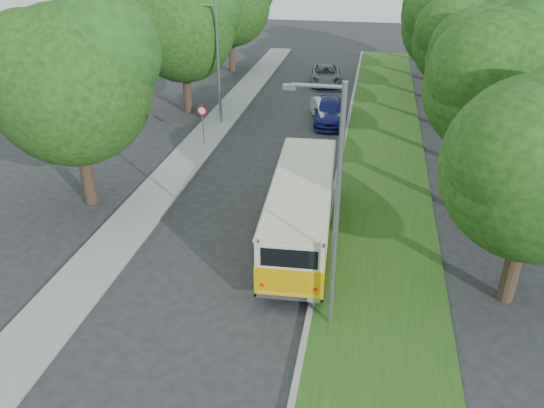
% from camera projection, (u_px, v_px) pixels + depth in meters
% --- Properties ---
extents(ground, '(120.00, 120.00, 0.00)m').
position_uv_depth(ground, '(223.00, 267.00, 20.18)').
color(ground, '#262628').
rests_on(ground, ground).
extents(curb, '(0.20, 70.00, 0.15)m').
position_uv_depth(curb, '(330.00, 212.00, 23.89)').
color(curb, gray).
rests_on(curb, ground).
extents(grass_verge, '(4.50, 70.00, 0.13)m').
position_uv_depth(grass_verge, '(383.00, 217.00, 23.50)').
color(grass_verge, '#245316').
rests_on(grass_verge, ground).
extents(sidewalk, '(2.20, 70.00, 0.12)m').
position_uv_depth(sidewalk, '(154.00, 197.00, 25.30)').
color(sidewalk, gray).
rests_on(sidewalk, ground).
extents(treeline, '(24.27, 41.91, 9.46)m').
position_uv_depth(treeline, '(347.00, 29.00, 32.53)').
color(treeline, '#332319').
rests_on(treeline, ground).
extents(lamppost_near, '(1.71, 0.16, 8.00)m').
position_uv_depth(lamppost_near, '(334.00, 206.00, 15.27)').
color(lamppost_near, gray).
rests_on(lamppost_near, ground).
extents(lamppost_far, '(1.71, 0.16, 7.50)m').
position_uv_depth(lamppost_far, '(217.00, 60.00, 32.96)').
color(lamppost_far, gray).
rests_on(lamppost_far, ground).
extents(warning_sign, '(0.56, 0.10, 2.50)m').
position_uv_depth(warning_sign, '(202.00, 118.00, 30.55)').
color(warning_sign, gray).
rests_on(warning_sign, ground).
extents(vintage_bus, '(2.91, 9.49, 2.78)m').
position_uv_depth(vintage_bus, '(301.00, 210.00, 21.32)').
color(vintage_bus, '#E4A907').
rests_on(vintage_bus, ground).
extents(car_silver, '(2.79, 4.69, 1.50)m').
position_uv_depth(car_silver, '(305.00, 160.00, 27.53)').
color(car_silver, '#9F9EA3').
rests_on(car_silver, ground).
extents(car_white, '(2.72, 4.62, 1.44)m').
position_uv_depth(car_white, '(327.00, 111.00, 34.95)').
color(car_white, silver).
rests_on(car_white, ground).
extents(car_blue, '(2.60, 5.29, 1.48)m').
position_uv_depth(car_blue, '(329.00, 111.00, 34.78)').
color(car_blue, navy).
rests_on(car_blue, ground).
extents(car_grey, '(2.83, 5.29, 1.41)m').
position_uv_depth(car_grey, '(326.00, 75.00, 43.45)').
color(car_grey, '#585B5F').
rests_on(car_grey, ground).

